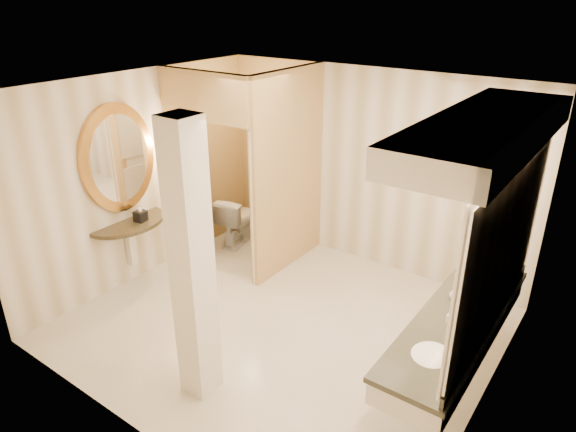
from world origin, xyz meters
name	(u,v)px	position (x,y,z in m)	size (l,w,h in m)	color
floor	(281,325)	(0.00, 0.00, 0.00)	(4.50, 4.50, 0.00)	beige
ceiling	(280,90)	(0.00, 0.00, 2.70)	(4.50, 4.50, 0.00)	white
wall_back	(369,170)	(0.00, 2.00, 1.35)	(4.50, 0.02, 2.70)	silver
wall_front	(126,306)	(0.00, -2.00, 1.35)	(4.50, 0.02, 2.70)	silver
wall_left	(141,177)	(-2.25, 0.00, 1.35)	(0.02, 4.00, 2.70)	silver
wall_right	(499,285)	(2.25, 0.00, 1.35)	(0.02, 4.00, 2.70)	silver
toilet_closet	(257,172)	(-1.11, 0.97, 1.39)	(1.50, 1.55, 2.70)	tan
wall_sconce	(181,145)	(-1.93, 0.43, 1.73)	(0.14, 0.14, 0.42)	gold
vanity	(473,243)	(1.98, 0.06, 1.63)	(0.75, 2.55, 2.09)	silver
console_shelf	(121,186)	(-2.21, -0.34, 1.35)	(1.04, 1.04, 1.97)	black
pillar	(192,266)	(-0.03, -1.27, 1.35)	(0.29, 0.29, 2.70)	silver
tissue_box	(140,216)	(-2.04, -0.24, 0.94)	(0.14, 0.14, 0.14)	black
toilet	(237,219)	(-1.82, 1.33, 0.38)	(0.42, 0.74, 0.76)	white
soap_bottle_a	(451,317)	(1.92, -0.07, 0.94)	(0.06, 0.06, 0.13)	beige
soap_bottle_b	(455,294)	(1.82, 0.32, 0.94)	(0.10, 0.10, 0.13)	silver
soap_bottle_c	(465,301)	(1.96, 0.16, 0.99)	(0.09, 0.09, 0.23)	#C6B28C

